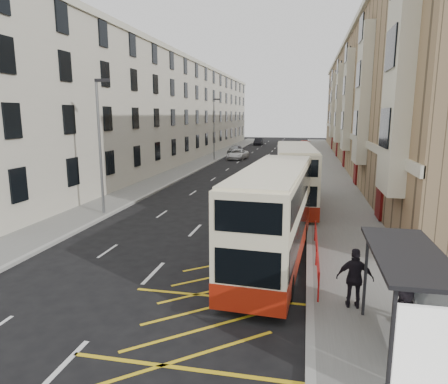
% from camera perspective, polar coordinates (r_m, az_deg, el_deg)
% --- Properties ---
extents(ground, '(200.00, 200.00, 0.00)m').
position_cam_1_polar(ground, '(12.94, -16.89, -17.69)').
color(ground, black).
rests_on(ground, ground).
extents(pavement_right, '(4.00, 120.00, 0.15)m').
position_cam_1_polar(pavement_right, '(40.39, 14.84, 2.05)').
color(pavement_right, slate).
rests_on(pavement_right, ground).
extents(pavement_left, '(3.00, 120.00, 0.15)m').
position_cam_1_polar(pavement_left, '(42.43, -6.56, 2.77)').
color(pavement_left, slate).
rests_on(pavement_left, ground).
extents(kerb_right, '(0.25, 120.00, 0.15)m').
position_cam_1_polar(kerb_right, '(40.33, 12.00, 2.17)').
color(kerb_right, '#9A9B95').
rests_on(kerb_right, ground).
extents(kerb_left, '(0.25, 120.00, 0.15)m').
position_cam_1_polar(kerb_left, '(41.99, -4.61, 2.72)').
color(kerb_left, '#9A9B95').
rests_on(kerb_left, ground).
extents(road_markings, '(10.00, 110.00, 0.01)m').
position_cam_1_polar(road_markings, '(55.51, 5.76, 4.65)').
color(road_markings, silver).
rests_on(road_markings, ground).
extents(terrace_right, '(10.75, 79.00, 15.25)m').
position_cam_1_polar(terrace_right, '(56.02, 21.60, 11.71)').
color(terrace_right, '#917654').
rests_on(terrace_right, ground).
extents(terrace_left, '(9.18, 79.00, 13.25)m').
position_cam_1_polar(terrace_left, '(58.59, -7.50, 11.33)').
color(terrace_left, beige).
rests_on(terrace_left, ground).
extents(bus_shelter, '(1.65, 4.25, 2.70)m').
position_cam_1_polar(bus_shelter, '(10.61, 25.75, -12.13)').
color(bus_shelter, black).
rests_on(bus_shelter, pavement_right).
extents(guard_railing, '(0.06, 6.56, 1.01)m').
position_cam_1_polar(guard_railing, '(16.49, 13.10, -7.86)').
color(guard_railing, red).
rests_on(guard_railing, pavement_right).
extents(street_lamp_near, '(0.93, 0.18, 8.00)m').
position_cam_1_polar(street_lamp_near, '(25.02, -17.26, 7.14)').
color(street_lamp_near, slate).
rests_on(street_lamp_near, pavement_left).
extents(street_lamp_far, '(0.93, 0.18, 8.00)m').
position_cam_1_polar(street_lamp_far, '(53.28, -1.39, 9.43)').
color(street_lamp_far, slate).
rests_on(street_lamp_far, pavement_left).
extents(double_decker_front, '(2.97, 10.28, 4.05)m').
position_cam_1_polar(double_decker_front, '(16.40, 7.07, -3.37)').
color(double_decker_front, '#EFE4BD').
rests_on(double_decker_front, ground).
extents(double_decker_rear, '(3.08, 10.38, 4.08)m').
position_cam_1_polar(double_decker_rear, '(26.92, 10.08, 2.23)').
color(double_decker_rear, '#EFE4BD').
rests_on(double_decker_rear, ground).
extents(pedestrian_near, '(0.80, 0.73, 1.84)m').
position_cam_1_polar(pedestrian_near, '(11.24, 24.14, -16.68)').
color(pedestrian_near, black).
rests_on(pedestrian_near, pavement_right).
extents(pedestrian_mid, '(1.00, 0.83, 1.85)m').
position_cam_1_polar(pedestrian_mid, '(12.99, 25.09, -12.92)').
color(pedestrian_mid, black).
rests_on(pedestrian_mid, pavement_right).
extents(pedestrian_far, '(1.14, 0.51, 1.92)m').
position_cam_1_polar(pedestrian_far, '(13.32, 18.21, -11.63)').
color(pedestrian_far, black).
rests_on(pedestrian_far, pavement_right).
extents(white_van, '(2.72, 5.06, 1.35)m').
position_cam_1_polar(white_van, '(55.52, 1.94, 5.39)').
color(white_van, white).
rests_on(white_van, ground).
extents(car_silver, '(2.16, 4.42, 1.45)m').
position_cam_1_polar(car_silver, '(62.43, 1.61, 6.07)').
color(car_silver, '#9A9DA1').
rests_on(car_silver, ground).
extents(car_dark, '(1.53, 4.29, 1.41)m').
position_cam_1_polar(car_dark, '(82.02, 4.96, 7.20)').
color(car_dark, black).
rests_on(car_dark, ground).
extents(car_red, '(2.69, 5.24, 1.45)m').
position_cam_1_polar(car_red, '(75.60, 11.37, 6.72)').
color(car_red, '#B02517').
rests_on(car_red, ground).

